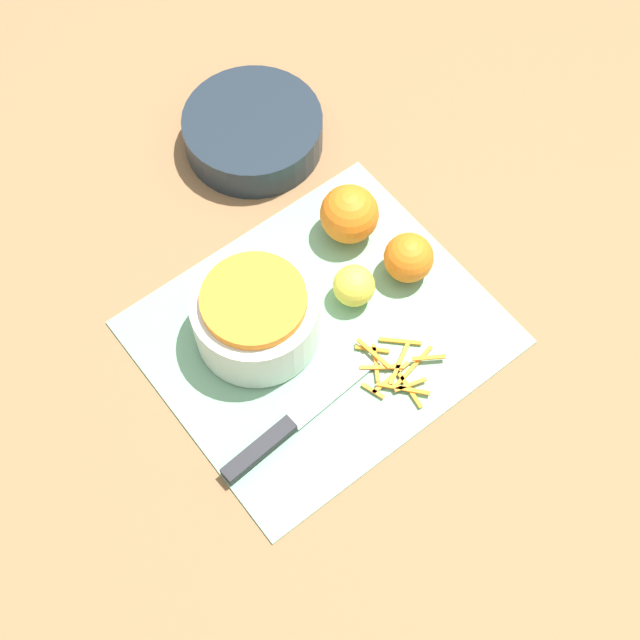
% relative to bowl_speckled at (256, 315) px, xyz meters
% --- Properties ---
extents(ground_plane, '(4.00, 4.00, 0.00)m').
position_rel_bowl_speckled_xyz_m(ground_plane, '(0.06, -0.05, -0.05)').
color(ground_plane, olive).
extents(cutting_board, '(0.43, 0.37, 0.01)m').
position_rel_bowl_speckled_xyz_m(cutting_board, '(0.06, -0.05, -0.05)').
color(cutting_board, '#75AD84').
rests_on(cutting_board, ground_plane).
extents(bowl_speckled, '(0.16, 0.16, 0.09)m').
position_rel_bowl_speckled_xyz_m(bowl_speckled, '(0.00, 0.00, 0.00)').
color(bowl_speckled, silver).
rests_on(bowl_speckled, cutting_board).
extents(bowl_dark, '(0.20, 0.20, 0.06)m').
position_rel_bowl_speckled_xyz_m(bowl_dark, '(0.18, 0.26, -0.02)').
color(bowl_dark, '#1E2833').
rests_on(bowl_dark, ground_plane).
extents(knife, '(0.24, 0.04, 0.02)m').
position_rel_bowl_speckled_xyz_m(knife, '(-0.07, -0.13, -0.04)').
color(knife, '#232328').
rests_on(knife, cutting_board).
extents(orange_left, '(0.08, 0.08, 0.08)m').
position_rel_bowl_speckled_xyz_m(orange_left, '(0.19, 0.05, -0.01)').
color(orange_left, orange).
rests_on(orange_left, cutting_board).
extents(orange_right, '(0.07, 0.07, 0.07)m').
position_rel_bowl_speckled_xyz_m(orange_right, '(0.21, -0.04, -0.01)').
color(orange_right, orange).
rests_on(orange_right, cutting_board).
extents(lemon, '(0.06, 0.06, 0.06)m').
position_rel_bowl_speckled_xyz_m(lemon, '(0.13, -0.03, -0.02)').
color(lemon, gold).
rests_on(lemon, cutting_board).
extents(peel_pile, '(0.11, 0.12, 0.01)m').
position_rel_bowl_speckled_xyz_m(peel_pile, '(0.11, -0.15, -0.04)').
color(peel_pile, orange).
rests_on(peel_pile, cutting_board).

